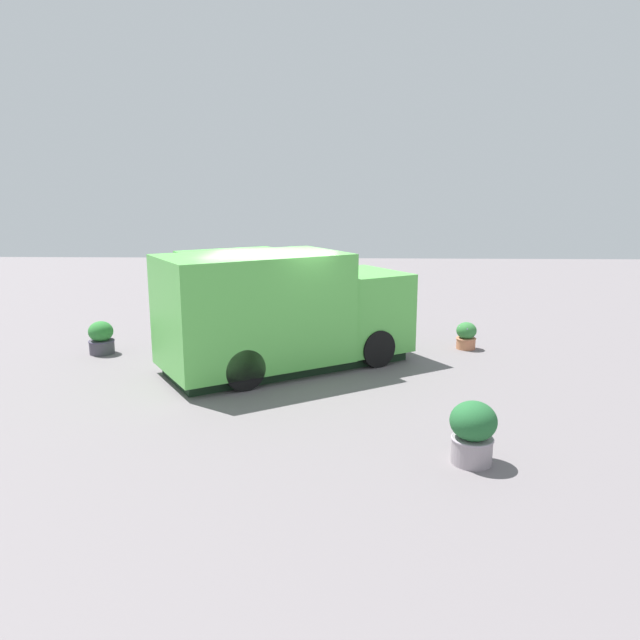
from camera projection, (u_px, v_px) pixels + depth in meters
name	position (u px, v px, depth m)	size (l,w,h in m)	color
ground_plane	(275.00, 367.00, 12.24)	(40.00, 40.00, 0.00)	slate
food_truck	(282.00, 314.00, 11.94)	(4.30, 5.23, 2.31)	#59BB4C
person_customer	(353.00, 313.00, 15.99)	(0.76, 0.50, 0.86)	navy
planter_flowering_near	(473.00, 431.00, 7.83)	(0.61, 0.61, 0.84)	gray
planter_flowering_far	(101.00, 338.00, 13.15)	(0.55, 0.55, 0.72)	#47434E
planter_flowering_side	(466.00, 335.00, 13.56)	(0.45, 0.45, 0.61)	#C17451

